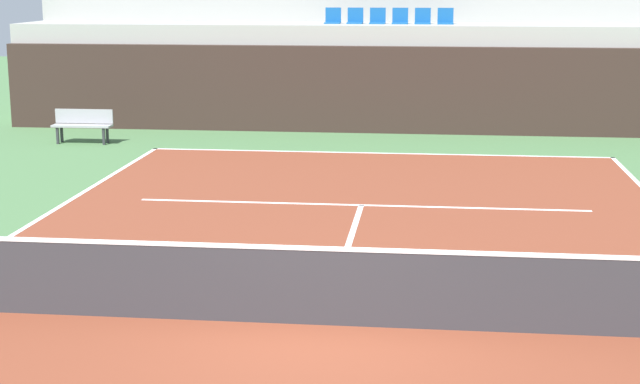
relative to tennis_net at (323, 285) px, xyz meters
The scene contains 11 objects.
ground_plane 0.51m from the tennis_net, ahead, with size 80.00×80.00×0.00m, color #477042.
court_surface 0.50m from the tennis_net, ahead, with size 11.00×24.00×0.01m, color brown.
baseline_far 11.96m from the tennis_net, 90.00° to the left, with size 11.00×0.10×0.00m, color white.
service_line_far 6.42m from the tennis_net, 90.00° to the left, with size 8.26×0.10×0.00m, color white.
centre_service_line 3.24m from the tennis_net, 90.00° to the left, with size 0.10×6.40×0.00m, color white.
back_wall 15.24m from the tennis_net, 90.00° to the left, with size 20.95×0.30×2.32m, color #33231E.
stands_tier_lower 16.60m from the tennis_net, 90.00° to the left, with size 20.95×2.40×2.85m, color #9E9E99.
stands_tier_upper 19.02m from the tennis_net, 90.00° to the left, with size 20.95×2.40×3.60m, color #9E9E99.
seating_row_lower 16.85m from the tennis_net, 90.00° to the left, with size 3.57×0.44×0.44m.
tennis_net is the anchor object (origin of this frame).
player_bench 14.71m from the tennis_net, 120.69° to the left, with size 1.50×0.40×0.85m.
Camera 1 is at (1.22, -11.04, 4.05)m, focal length 54.98 mm.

